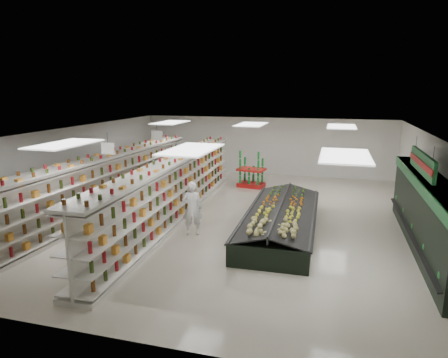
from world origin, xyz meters
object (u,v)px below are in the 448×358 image
(soda_endcap, at_px, (251,171))
(shopper_main, at_px, (192,208))
(shopper_background, at_px, (163,171))
(gondola_center, at_px, (174,192))
(gondola_left, at_px, (105,187))
(produce_island, at_px, (281,218))

(soda_endcap, xyz_separation_m, shopper_main, (-0.55, -7.02, 0.11))
(shopper_main, height_order, shopper_background, shopper_main)
(gondola_center, distance_m, soda_endcap, 5.88)
(gondola_center, height_order, shopper_background, gondola_center)
(gondola_left, relative_size, shopper_main, 7.12)
(gondola_left, height_order, soda_endcap, gondola_left)
(soda_endcap, bearing_deg, produce_island, -69.15)
(gondola_center, xyz_separation_m, produce_island, (4.02, -0.29, -0.59))
(produce_island, bearing_deg, soda_endcap, 110.85)
(gondola_center, bearing_deg, produce_island, -6.00)
(gondola_left, bearing_deg, shopper_main, -16.77)
(shopper_main, bearing_deg, gondola_center, -66.80)
(gondola_left, xyz_separation_m, soda_endcap, (4.68, 5.58, -0.23))
(shopper_background, bearing_deg, gondola_center, -164.66)
(gondola_left, relative_size, shopper_background, 7.50)
(gondola_left, xyz_separation_m, produce_island, (6.93, -0.32, -0.59))
(produce_island, bearing_deg, shopper_background, 144.95)
(gondola_center, height_order, shopper_main, gondola_center)
(gondola_center, relative_size, produce_island, 1.99)
(produce_island, relative_size, shopper_main, 3.58)
(soda_endcap, relative_size, shopper_background, 0.96)
(shopper_background, bearing_deg, produce_island, -138.73)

